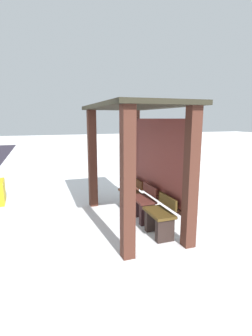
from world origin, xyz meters
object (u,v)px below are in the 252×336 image
Objects in this scene: bus_shelter at (140,144)px; bench_right_inside at (160,219)px; bench_center_inside at (143,206)px; bench_left_inside at (131,197)px.

bench_right_inside is (0.77, 0.09, -1.32)m from bus_shelter.
bench_right_inside is (0.77, 0.00, -0.01)m from bench_center_inside.
bus_shelter is 3.90× the size of bench_right_inside.
bench_right_inside is at bearing 0.02° from bench_center_inside.
bus_shelter is at bearing -7.09° from bench_left_inside.
bench_center_inside is at bearing -179.98° from bench_right_inside.
bus_shelter reaches higher than bench_right_inside.
bench_center_inside reaches higher than bench_right_inside.
bus_shelter is 4.12× the size of bench_left_inside.
bus_shelter is 1.53m from bench_right_inside.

